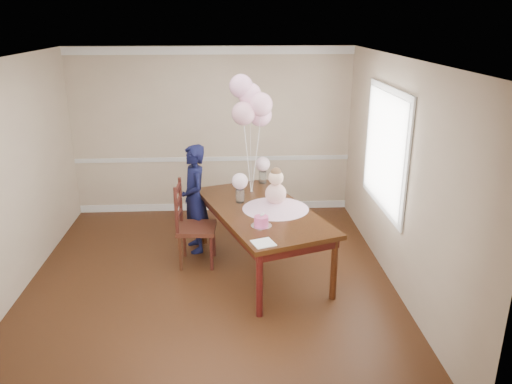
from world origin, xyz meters
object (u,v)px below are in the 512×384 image
(birthday_cake, at_px, (261,221))
(dining_chair_seat, at_px, (197,228))
(woman, at_px, (195,199))
(dining_table_top, at_px, (262,211))

(birthday_cake, xyz_separation_m, dining_chair_seat, (-0.80, 0.73, -0.39))
(dining_chair_seat, relative_size, woman, 0.32)
(dining_table_top, bearing_deg, dining_chair_seat, 147.98)
(dining_chair_seat, bearing_deg, woman, 98.81)
(dining_chair_seat, height_order, woman, woman)
(dining_chair_seat, distance_m, woman, 0.50)
(birthday_cake, bearing_deg, dining_chair_seat, 137.60)
(dining_table_top, distance_m, birthday_cake, 0.55)
(dining_table_top, distance_m, dining_chair_seat, 0.91)
(dining_table_top, distance_m, woman, 1.08)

